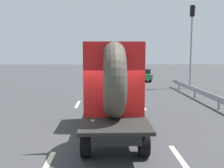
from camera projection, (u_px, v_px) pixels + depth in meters
ground_plane at (105, 144)px, 8.92m from camera, size 120.00×120.00×0.00m
flatbed_truck at (112, 91)px, 10.01m from camera, size 2.02×5.70×3.38m
distant_sedan at (142, 74)px, 28.84m from camera, size 1.71×3.99×1.30m
traffic_light at (192, 36)px, 22.29m from camera, size 0.42×0.36×6.90m
guardrail at (206, 94)px, 16.13m from camera, size 0.10×15.13×0.71m
lane_dash_left_near at (46, 167)px, 7.16m from camera, size 0.16×2.10×0.01m
lane_dash_left_far at (78, 104)px, 15.78m from camera, size 0.16×2.12×0.01m
lane_dash_right_near at (184, 164)px, 7.30m from camera, size 0.16×2.89×0.01m
lane_dash_right_far at (141, 105)px, 15.67m from camera, size 0.16×3.00×0.01m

